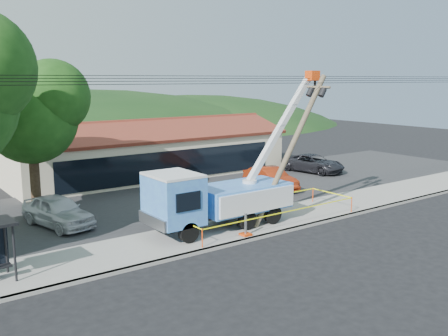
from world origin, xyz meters
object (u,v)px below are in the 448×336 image
Objects in this scene: utility_truck at (216,197)px; car_red at (270,190)px; car_silver at (59,228)px; leaning_pole at (294,142)px; car_dark at (313,173)px.

utility_truck is 2.27× the size of car_red.
car_silver is 1.03× the size of car_red.
car_silver reaches higher than car_red.
utility_truck reaches higher than car_red.
car_silver is at bearing -174.97° from car_red.
utility_truck is 2.20× the size of car_silver.
leaning_pole is 9.00m from car_red.
car_silver is 15.09m from car_red.
car_dark is at bearing 26.00° from car_red.
utility_truck reaches higher than car_dark.
car_dark is at bearing 27.56° from utility_truck.
leaning_pole is at bearing -13.80° from utility_truck.
utility_truck is 10.39m from car_red.
car_red is at bearing -12.20° from car_silver.
utility_truck is at bearing -142.81° from car_red.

